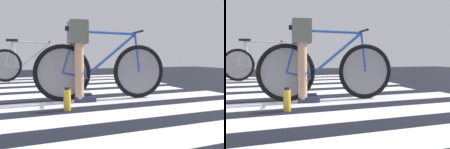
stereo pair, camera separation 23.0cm
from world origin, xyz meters
The scene contains 6 objects.
ground centered at (0.00, 0.00, 0.01)m, with size 18.00×14.00×0.02m.
crosswalk_markings centered at (0.02, 0.01, 0.02)m, with size 5.50×6.51×0.00m.
bicycle_1_of_2 centered at (0.79, -0.62, 0.41)m, with size 1.73×0.52×0.93m.
cyclist_1_of_2 centered at (0.48, -0.58, 0.67)m, with size 0.36×0.44×1.00m.
bicycle_2_of_2 centered at (0.14, 2.23, 0.41)m, with size 1.71×0.56×0.93m.
water_bottle centered at (0.21, -1.10, 0.14)m, with size 0.08×0.08×0.24m.
Camera 1 is at (-0.40, -3.70, 0.59)m, focal length 40.84 mm.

